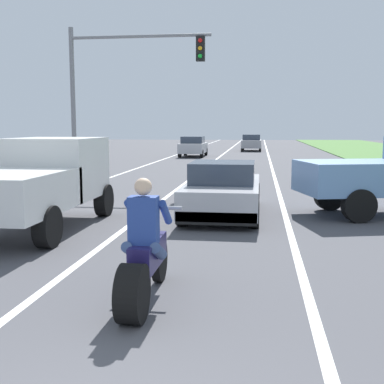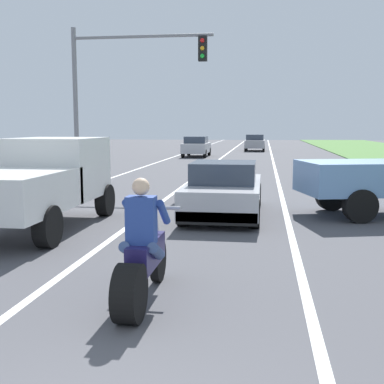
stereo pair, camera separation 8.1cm
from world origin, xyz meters
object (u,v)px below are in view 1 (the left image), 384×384
(sports_car_silver, at_px, (223,191))
(pickup_truck_left_lane_white, at_px, (40,179))
(traffic_light_mast_near, at_px, (116,79))
(distant_car_further_ahead, at_px, (251,142))
(distant_car_far_ahead, at_px, (193,146))
(motorcycle_with_rider, at_px, (144,259))

(sports_car_silver, distance_m, pickup_truck_left_lane_white, 4.48)
(sports_car_silver, height_order, traffic_light_mast_near, traffic_light_mast_near)
(distant_car_further_ahead, bearing_deg, distant_car_far_ahead, -114.03)
(sports_car_silver, xyz_separation_m, distant_car_further_ahead, (0.14, 33.34, 0.14))
(motorcycle_with_rider, height_order, distant_car_further_ahead, motorcycle_with_rider)
(sports_car_silver, xyz_separation_m, distant_car_far_ahead, (-4.01, 24.05, 0.14))
(distant_car_far_ahead, height_order, distant_car_further_ahead, same)
(motorcycle_with_rider, height_order, pickup_truck_left_lane_white, pickup_truck_left_lane_white)
(motorcycle_with_rider, relative_size, traffic_light_mast_near, 0.37)
(motorcycle_with_rider, bearing_deg, pickup_truck_left_lane_white, 128.11)
(sports_car_silver, distance_m, distant_car_far_ahead, 24.38)
(motorcycle_with_rider, distance_m, distant_car_far_ahead, 30.74)
(pickup_truck_left_lane_white, bearing_deg, distant_car_far_ahead, 90.36)
(traffic_light_mast_near, distance_m, distant_car_further_ahead, 27.66)
(sports_car_silver, height_order, distant_car_far_ahead, distant_car_far_ahead)
(distant_car_far_ahead, xyz_separation_m, distant_car_further_ahead, (4.14, 9.29, 0.00))
(motorcycle_with_rider, xyz_separation_m, pickup_truck_left_lane_white, (-3.32, 4.24, 0.51))
(distant_car_further_ahead, bearing_deg, sports_car_silver, -90.24)
(pickup_truck_left_lane_white, xyz_separation_m, distant_car_further_ahead, (3.98, 35.60, -0.33))
(sports_car_silver, relative_size, distant_car_far_ahead, 1.08)
(sports_car_silver, bearing_deg, distant_car_further_ahead, 89.76)
(traffic_light_mast_near, bearing_deg, distant_car_further_ahead, 80.08)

